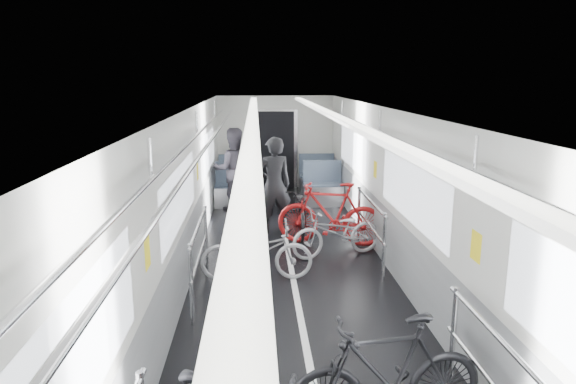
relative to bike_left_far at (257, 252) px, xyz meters
name	(u,v)px	position (x,y,z in m)	size (l,w,h in m)	color
car_shell	(288,187)	(0.52, 1.13, 0.71)	(3.02, 14.01, 2.41)	black
bike_left_far	(257,252)	(0.00, 0.00, 0.00)	(0.56, 1.60, 0.84)	#9A9A9E
bike_right_near	(387,375)	(1.04, -3.31, 0.08)	(0.47, 1.68, 1.01)	black
bike_right_mid	(337,232)	(1.31, 0.91, -0.01)	(0.54, 1.56, 0.82)	#A4A3A8
bike_right_far	(330,214)	(1.28, 1.51, 0.14)	(0.52, 1.85, 1.11)	#AC1515
bike_aisle	(301,209)	(0.82, 2.25, 0.03)	(0.60, 1.71, 0.90)	black
person_standing	(274,185)	(0.33, 2.35, 0.48)	(0.66, 0.43, 1.80)	black
person_seated	(233,169)	(-0.49, 4.05, 0.48)	(0.88, 0.68, 1.81)	#312D35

